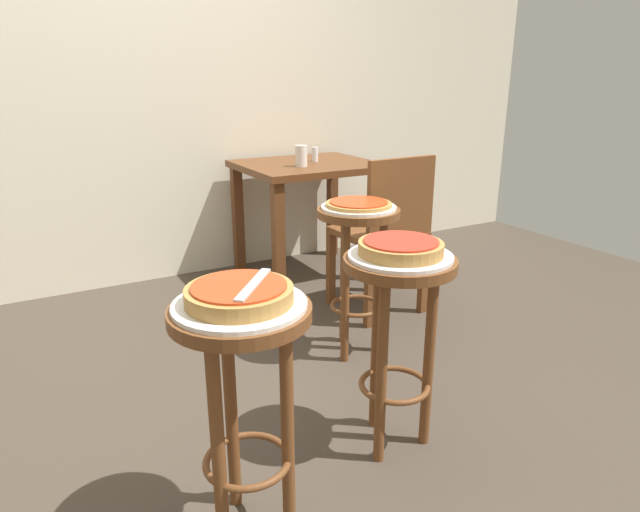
{
  "coord_description": "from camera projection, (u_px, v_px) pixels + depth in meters",
  "views": [
    {
      "loc": [
        -0.7,
        -1.77,
        1.22
      ],
      "look_at": [
        0.22,
        -0.15,
        0.61
      ],
      "focal_mm": 30.91,
      "sensor_mm": 36.0,
      "label": 1
    }
  ],
  "objects": [
    {
      "name": "ground_plane",
      "position": [
        254.0,
        401.0,
        2.18
      ],
      "size": [
        6.0,
        6.0,
        0.0
      ],
      "primitive_type": "plane",
      "color": "#42382D"
    },
    {
      "name": "back_wall",
      "position": [
        129.0,
        25.0,
        3.08
      ],
      "size": [
        6.0,
        0.1,
        3.0
      ],
      "primitive_type": "cube",
      "color": "beige",
      "rests_on": "ground_plane"
    },
    {
      "name": "stool_foreground",
      "position": [
        243.0,
        373.0,
        1.42
      ],
      "size": [
        0.36,
        0.36,
        0.68
      ],
      "color": "brown",
      "rests_on": "ground_plane"
    },
    {
      "name": "serving_plate_foreground",
      "position": [
        240.0,
        305.0,
        1.36
      ],
      "size": [
        0.34,
        0.34,
        0.01
      ],
      "primitive_type": "cylinder",
      "color": "white",
      "rests_on": "stool_foreground"
    },
    {
      "name": "pizza_foreground",
      "position": [
        239.0,
        294.0,
        1.35
      ],
      "size": [
        0.27,
        0.27,
        0.05
      ],
      "color": "#B78442",
      "rests_on": "serving_plate_foreground"
    },
    {
      "name": "stool_middle",
      "position": [
        398.0,
        312.0,
        1.79
      ],
      "size": [
        0.36,
        0.36,
        0.68
      ],
      "color": "brown",
      "rests_on": "ground_plane"
    },
    {
      "name": "serving_plate_middle",
      "position": [
        400.0,
        256.0,
        1.73
      ],
      "size": [
        0.33,
        0.33,
        0.01
      ],
      "primitive_type": "cylinder",
      "color": "silver",
      "rests_on": "stool_middle"
    },
    {
      "name": "pizza_middle",
      "position": [
        401.0,
        247.0,
        1.72
      ],
      "size": [
        0.27,
        0.27,
        0.05
      ],
      "color": "#B78442",
      "rests_on": "serving_plate_middle"
    },
    {
      "name": "stool_leftside",
      "position": [
        358.0,
        249.0,
        2.43
      ],
      "size": [
        0.36,
        0.36,
        0.68
      ],
      "color": "brown",
      "rests_on": "ground_plane"
    },
    {
      "name": "serving_plate_leftside",
      "position": [
        359.0,
        207.0,
        2.37
      ],
      "size": [
        0.33,
        0.33,
        0.01
      ],
      "primitive_type": "cylinder",
      "color": "white",
      "rests_on": "stool_leftside"
    },
    {
      "name": "pizza_leftside",
      "position": [
        359.0,
        204.0,
        2.37
      ],
      "size": [
        0.29,
        0.29,
        0.02
      ],
      "color": "#B78442",
      "rests_on": "serving_plate_leftside"
    },
    {
      "name": "dining_table",
      "position": [
        308.0,
        184.0,
        3.4
      ],
      "size": [
        0.81,
        0.71,
        0.72
      ],
      "color": "#5B3319",
      "rests_on": "ground_plane"
    },
    {
      "name": "cup_near_edge",
      "position": [
        301.0,
        156.0,
        3.19
      ],
      "size": [
        0.07,
        0.07,
        0.12
      ],
      "primitive_type": "cylinder",
      "color": "silver",
      "rests_on": "dining_table"
    },
    {
      "name": "condiment_shaker",
      "position": [
        315.0,
        154.0,
        3.39
      ],
      "size": [
        0.04,
        0.04,
        0.09
      ],
      "primitive_type": "cylinder",
      "color": "white",
      "rests_on": "dining_table"
    },
    {
      "name": "wooden_chair",
      "position": [
        386.0,
        229.0,
        2.87
      ],
      "size": [
        0.41,
        0.41,
        0.85
      ],
      "color": "brown",
      "rests_on": "ground_plane"
    },
    {
      "name": "pizza_server_knife",
      "position": [
        253.0,
        284.0,
        1.34
      ],
      "size": [
        0.16,
        0.18,
        0.01
      ],
      "primitive_type": "cube",
      "rotation": [
        0.0,
        0.0,
        0.86
      ],
      "color": "silver",
      "rests_on": "pizza_foreground"
    }
  ]
}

